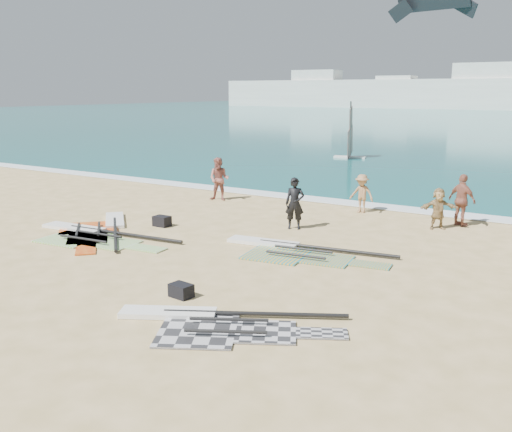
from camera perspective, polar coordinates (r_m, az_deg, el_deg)
The scene contains 16 objects.
ground at distance 15.55m, azimuth -5.36°, elevation -6.65°, with size 300.00×300.00×0.00m, color #DFBB82.
surf_line at distance 26.06m, azimuth 11.22°, elevation 1.00°, with size 300.00×1.20×0.04m, color white.
far_town at distance 163.51m, azimuth 23.77°, elevation 11.24°, with size 160.00×8.00×12.00m.
rig_grey at distance 12.88m, azimuth -4.64°, elevation -10.55°, with size 5.19×3.53×0.20m.
rig_green at distance 21.10m, azimuth -16.29°, elevation -1.82°, with size 6.11×2.52×0.20m.
rig_orange at distance 18.38m, azimuth 3.44°, elevation -3.43°, with size 5.82×2.58×0.20m.
rig_red at distance 22.00m, azimuth -15.20°, elevation -1.18°, with size 4.82×5.23×0.20m.
gear_bag_near at distance 22.01m, azimuth -9.39°, elevation -0.51°, with size 0.62×0.45×0.39m, color black.
gear_bag_far at distance 14.52m, azimuth -7.49°, elevation -7.40°, with size 0.57×0.40×0.34m, color black.
person_wetsuit at distance 21.19m, azimuth 3.90°, elevation 1.26°, with size 0.70×0.46×1.93m, color black.
beachgoer_left at distance 26.78m, azimuth -3.71°, elevation 3.71°, with size 0.98×0.76×2.02m, color #A15C52.
beachgoer_mid at distance 24.45m, azimuth 10.53°, elevation 2.22°, with size 1.05×0.61×1.63m, color #A3764D.
beachgoer_back at distance 22.98m, azimuth 19.91°, elevation 1.49°, with size 1.17×0.49×1.99m, color #9B5B47.
beachgoer_right at distance 22.24m, azimuth 17.77°, elevation 0.71°, with size 1.44×0.46×1.55m, color #A78654.
windsurfer_left at distance 43.97m, azimuth 9.39°, elevation 7.34°, with size 2.46×2.81×4.32m.
kitesurf_kite at distance 56.23m, azimuth 17.26°, elevation 19.67°, with size 7.96×2.15×2.56m.
Camera 1 is at (8.97, -11.64, 5.08)m, focal length 40.00 mm.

